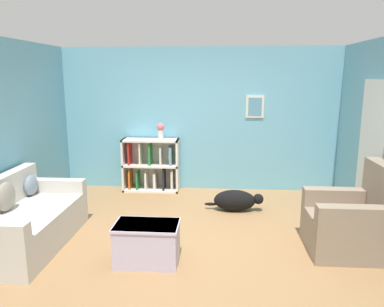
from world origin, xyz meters
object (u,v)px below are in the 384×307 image
(recliner_chair, at_px, (353,222))
(coffee_table, at_px, (147,242))
(bookshelf, at_px, (152,166))
(couch, at_px, (23,222))
(dog, at_px, (236,200))
(vase, at_px, (161,130))

(recliner_chair, bearing_deg, coffee_table, -169.08)
(bookshelf, relative_size, recliner_chair, 0.94)
(couch, relative_size, coffee_table, 2.44)
(dog, bearing_deg, coffee_table, -121.55)
(bookshelf, bearing_deg, dog, -33.02)
(recliner_chair, bearing_deg, vase, 140.06)
(couch, bearing_deg, coffee_table, -11.12)
(bookshelf, distance_m, recliner_chair, 3.65)
(coffee_table, xyz_separation_m, dog, (1.08, 1.75, -0.08))
(couch, height_order, dog, couch)
(coffee_table, xyz_separation_m, vase, (-0.26, 2.71, 0.88))
(vase, bearing_deg, bookshelf, 172.97)
(recliner_chair, relative_size, dog, 1.17)
(coffee_table, distance_m, dog, 2.06)
(coffee_table, relative_size, dog, 0.79)
(bookshelf, distance_m, vase, 0.69)
(bookshelf, distance_m, dog, 1.83)
(coffee_table, bearing_deg, dog, 58.45)
(recliner_chair, bearing_deg, dog, 136.40)
(bookshelf, height_order, recliner_chair, recliner_chair)
(coffee_table, height_order, vase, vase)
(recliner_chair, xyz_separation_m, coffee_table, (-2.43, -0.47, -0.13))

